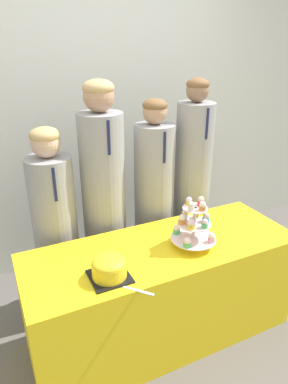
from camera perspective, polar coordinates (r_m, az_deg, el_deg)
The scene contains 10 objects.
ground_plane at distance 2.43m, azimuth 6.81°, elevation -26.85°, with size 16.00×16.00×0.00m, color #605B56.
wall_back at distance 2.98m, azimuth -7.90°, elevation 13.26°, with size 9.00×0.06×2.70m.
table at distance 2.37m, azimuth 3.04°, elevation -16.21°, with size 1.74×0.63×0.70m.
round_cake at distance 1.88m, azimuth -5.83°, elevation -12.37°, with size 0.21×0.21×0.13m.
cake_knife at distance 1.85m, azimuth -3.38°, elevation -15.42°, with size 0.18×0.20×0.01m.
cupcake_stand at distance 2.12m, azimuth 8.29°, elevation -5.24°, with size 0.28×0.28×0.32m.
student_0 at distance 2.46m, azimuth -14.44°, elevation -6.59°, with size 0.30×0.31×1.40m.
student_1 at distance 2.47m, azimuth -6.64°, elevation -2.23°, with size 0.31×0.31×1.67m.
student_2 at distance 2.65m, azimuth 1.63°, elevation -2.16°, with size 0.30×0.30×1.53m.
student_3 at distance 2.78m, azimuth 7.93°, elevation 0.33°, with size 0.29×0.29×1.65m.
Camera 1 is at (-0.90, -1.28, 1.86)m, focal length 32.00 mm.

